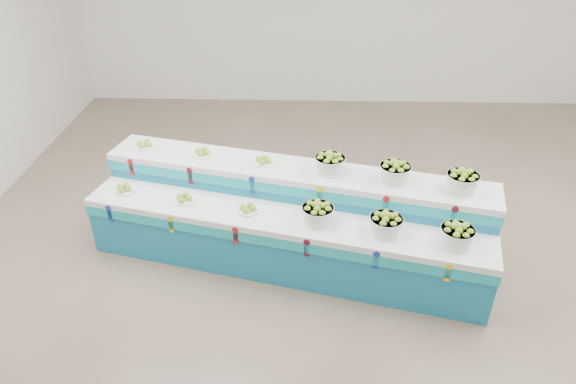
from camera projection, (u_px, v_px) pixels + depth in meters
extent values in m
plane|color=brown|center=(370.00, 262.00, 5.97)|extent=(10.00, 10.00, 0.00)
cylinder|color=white|center=(124.00, 188.00, 5.90)|extent=(0.28, 0.28, 0.10)
cylinder|color=white|center=(184.00, 198.00, 5.72)|extent=(0.28, 0.28, 0.10)
cylinder|color=white|center=(248.00, 208.00, 5.55)|extent=(0.28, 0.28, 0.10)
cylinder|color=white|center=(144.00, 144.00, 6.19)|extent=(0.28, 0.28, 0.10)
cylinder|color=white|center=(202.00, 152.00, 6.02)|extent=(0.28, 0.28, 0.10)
cylinder|color=white|center=(263.00, 160.00, 5.84)|extent=(0.28, 0.28, 0.10)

